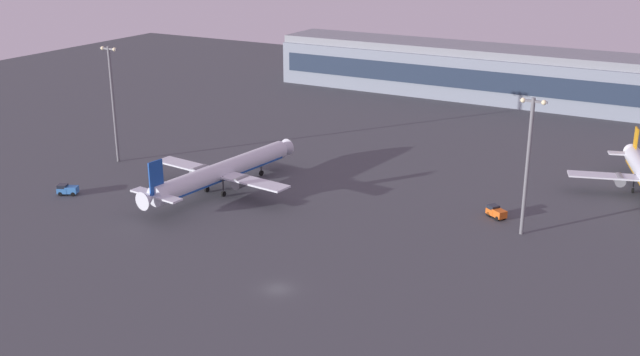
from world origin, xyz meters
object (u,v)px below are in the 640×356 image
object	(u,v)px
cargo_loader	(496,212)
apron_light_east	(528,158)
apron_light_west	(113,97)
airplane_mid_apron	(221,172)
baggage_tractor	(67,189)

from	to	relation	value
cargo_loader	apron_light_east	world-z (taller)	apron_light_east
apron_light_east	apron_light_west	world-z (taller)	apron_light_west
airplane_mid_apron	apron_light_east	world-z (taller)	apron_light_east
baggage_tractor	apron_light_east	bearing A→B (deg)	-99.24
apron_light_west	cargo_loader	bearing A→B (deg)	5.52
baggage_tractor	apron_light_west	distance (m)	27.73
apron_light_east	apron_light_west	distance (m)	95.72
airplane_mid_apron	baggage_tractor	xyz separation A→B (m)	(-27.01, -17.44, -3.13)
airplane_mid_apron	apron_light_east	xyz separation A→B (m)	(61.46, 8.24, 10.23)
cargo_loader	apron_light_west	xyz separation A→B (m)	(-89.24, -8.63, 14.38)
cargo_loader	apron_light_west	world-z (taller)	apron_light_west
airplane_mid_apron	cargo_loader	world-z (taller)	airplane_mid_apron
cargo_loader	apron_light_west	size ratio (longest dim) A/B	0.17
baggage_tractor	airplane_mid_apron	bearing A→B (deg)	-82.58
airplane_mid_apron	apron_light_west	xyz separation A→B (m)	(-34.21, 5.16, 11.25)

